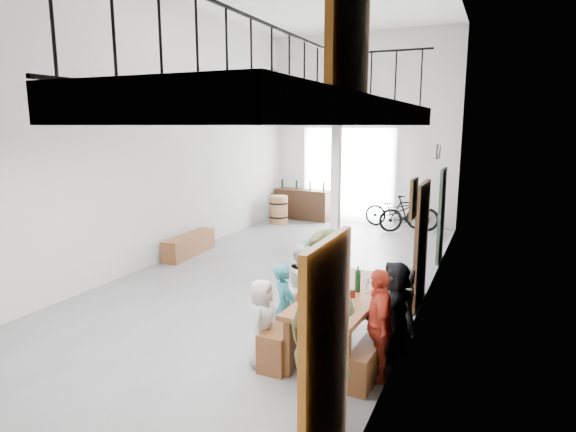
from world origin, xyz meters
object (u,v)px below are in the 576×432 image
at_px(oak_barrel, 279,210).
at_px(serving_counter, 303,204).
at_px(side_bench, 190,245).
at_px(host_standing, 323,332).
at_px(tasting_table, 346,299).
at_px(bench_inner, 305,325).
at_px(bicycle_near, 396,211).

xyz_separation_m(oak_barrel, serving_counter, (0.41, 0.90, 0.05)).
height_order(oak_barrel, serving_counter, serving_counter).
distance_m(side_bench, oak_barrel, 4.05).
xyz_separation_m(side_bench, host_standing, (4.85, -4.71, 0.74)).
bearing_deg(tasting_table, oak_barrel, 124.53).
height_order(tasting_table, serving_counter, serving_counter).
height_order(bench_inner, side_bench, bench_inner).
xyz_separation_m(tasting_table, serving_counter, (-3.85, 8.04, -0.24)).
height_order(side_bench, serving_counter, serving_counter).
relative_size(bench_inner, bicycle_near, 1.15).
bearing_deg(bench_inner, tasting_table, -3.81).
bearing_deg(bicycle_near, host_standing, -169.99).
height_order(serving_counter, bicycle_near, bicycle_near).
bearing_deg(serving_counter, side_bench, -93.19).
distance_m(tasting_table, host_standing, 1.63).
height_order(tasting_table, bicycle_near, bicycle_near).
bearing_deg(bicycle_near, oak_barrel, 107.21).
distance_m(tasting_table, oak_barrel, 8.32).
bearing_deg(bicycle_near, bench_inner, -174.49).
xyz_separation_m(bench_inner, host_standing, (0.84, -1.65, 0.73)).
relative_size(oak_barrel, host_standing, 0.42).
height_order(serving_counter, host_standing, host_standing).
bearing_deg(serving_counter, tasting_table, -58.97).
xyz_separation_m(tasting_table, host_standing, (0.25, -1.59, 0.26)).
xyz_separation_m(bench_inner, side_bench, (-4.01, 3.06, -0.01)).
distance_m(oak_barrel, host_standing, 9.85).
relative_size(side_bench, host_standing, 0.86).
distance_m(bench_inner, oak_barrel, 7.99).
xyz_separation_m(bench_inner, serving_counter, (-3.26, 7.99, 0.22)).
bearing_deg(tasting_table, side_bench, 149.62).
bearing_deg(serving_counter, bench_inner, -62.30).
height_order(tasting_table, bench_inner, tasting_table).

